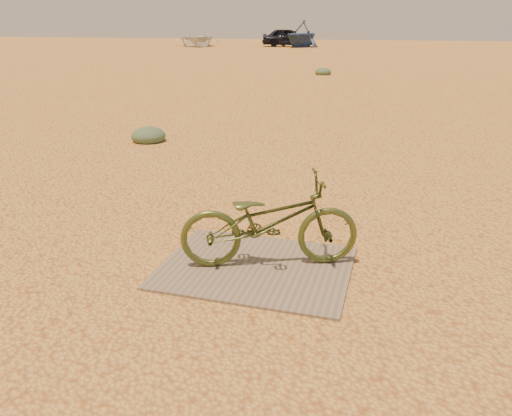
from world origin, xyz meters
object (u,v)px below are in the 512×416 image
(plywood_board, at_px, (256,267))
(bicycle, at_px, (270,221))
(boat_near_left, at_px, (196,39))
(car, at_px, (288,37))
(boat_far_left, at_px, (301,34))

(plywood_board, xyz_separation_m, bicycle, (0.09, 0.07, 0.39))
(boat_near_left, bearing_deg, car, -12.64)
(car, xyz_separation_m, boat_far_left, (1.34, -0.87, 0.32))
(plywood_board, distance_m, boat_far_left, 40.26)
(plywood_board, relative_size, car, 0.35)
(plywood_board, distance_m, bicycle, 0.41)
(car, height_order, boat_near_left, car)
(bicycle, height_order, boat_far_left, boat_far_left)
(bicycle, relative_size, car, 0.33)
(plywood_board, height_order, boat_far_left, boat_far_left)
(plywood_board, relative_size, bicycle, 1.06)
(plywood_board, xyz_separation_m, boat_far_left, (-7.55, 39.53, 1.06))
(plywood_board, relative_size, boat_near_left, 0.25)
(boat_near_left, bearing_deg, bicycle, -88.45)
(car, distance_m, boat_near_left, 8.03)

